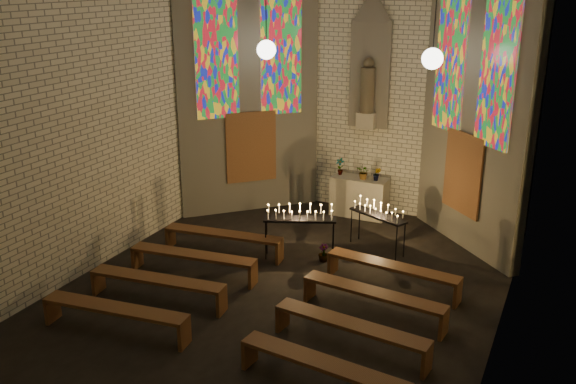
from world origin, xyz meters
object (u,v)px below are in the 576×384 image
(votive_stand_left, at_px, (300,215))
(votive_stand_right, at_px, (378,212))
(altar, at_px, (359,197))
(aisle_flower_pot, at_px, (323,253))

(votive_stand_left, xyz_separation_m, votive_stand_right, (1.39, 1.11, -0.08))
(altar, xyz_separation_m, votive_stand_right, (1.06, -1.85, 0.39))
(altar, distance_m, votive_stand_left, 3.02)
(votive_stand_left, bearing_deg, altar, 61.43)
(altar, distance_m, aisle_flower_pot, 2.96)
(altar, relative_size, aisle_flower_pot, 3.59)
(votive_stand_left, height_order, votive_stand_right, votive_stand_left)
(altar, height_order, votive_stand_left, votive_stand_left)
(aisle_flower_pot, xyz_separation_m, votive_stand_left, (-0.55, -0.03, 0.78))
(aisle_flower_pot, bearing_deg, altar, 94.30)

